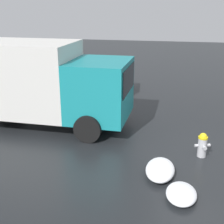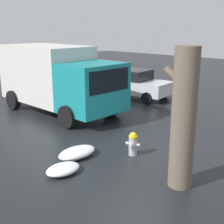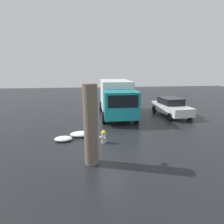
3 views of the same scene
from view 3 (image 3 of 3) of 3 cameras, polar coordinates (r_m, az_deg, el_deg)
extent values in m
plane|color=black|center=(9.86, -2.74, -10.00)|extent=(60.00, 60.00, 0.00)
cylinder|color=#B7B7BC|center=(9.74, -2.76, -8.47)|extent=(0.26, 0.26, 0.57)
cylinder|color=yellow|center=(9.63, -2.78, -6.75)|extent=(0.27, 0.27, 0.06)
sphere|color=yellow|center=(9.62, -2.78, -6.59)|extent=(0.22, 0.22, 0.22)
cylinder|color=#B7B7BC|center=(9.66, -3.76, -8.26)|extent=(0.14, 0.13, 0.11)
cylinder|color=#B7B7BC|center=(9.56, -2.37, -8.47)|extent=(0.12, 0.12, 0.09)
cylinder|color=#B7B7BC|center=(9.87, -3.14, -7.74)|extent=(0.12, 0.12, 0.09)
cylinder|color=#6B5B4C|center=(7.28, -6.93, -4.41)|extent=(0.59, 0.59, 3.43)
cylinder|color=#6B5B4C|center=(7.30, -7.17, 3.43)|extent=(0.67, 0.16, 0.54)
cube|color=teal|center=(12.86, 2.88, 2.46)|extent=(2.00, 2.51, 1.98)
cube|color=black|center=(11.83, 3.66, 3.39)|extent=(0.06, 2.09, 0.87)
cube|color=silver|center=(15.89, 1.08, 5.70)|extent=(4.39, 2.55, 2.54)
cylinder|color=black|center=(13.43, 8.00, -1.51)|extent=(0.90, 0.29, 0.90)
cylinder|color=black|center=(13.05, -2.64, -1.84)|extent=(0.90, 0.29, 0.90)
cylinder|color=black|center=(17.37, 4.67, 2.11)|extent=(0.90, 0.29, 0.90)
cylinder|color=black|center=(17.08, -3.55, 1.93)|extent=(0.90, 0.29, 0.90)
cube|color=silver|center=(16.09, 18.79, 1.14)|extent=(4.21, 2.22, 0.68)
cube|color=black|center=(16.14, 18.59, 3.44)|extent=(2.09, 1.79, 0.56)
cylinder|color=black|center=(15.57, 24.17, -1.04)|extent=(0.62, 0.26, 0.60)
cylinder|color=black|center=(14.56, 18.43, -1.50)|extent=(0.62, 0.26, 0.60)
cylinder|color=black|center=(17.77, 18.92, 1.17)|extent=(0.62, 0.26, 0.60)
cylinder|color=black|center=(16.89, 13.66, 0.90)|extent=(0.62, 0.26, 0.60)
ellipsoid|color=white|center=(10.44, -15.61, -8.39)|extent=(0.70, 1.00, 0.24)
ellipsoid|color=white|center=(10.83, -10.13, -7.10)|extent=(0.75, 1.29, 0.29)
camera|label=1|loc=(12.65, -47.01, 10.69)|focal=50.00mm
camera|label=2|loc=(7.14, -69.57, 3.73)|focal=50.00mm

